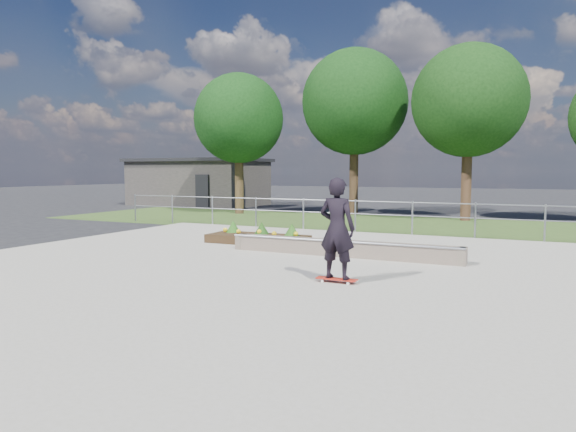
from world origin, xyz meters
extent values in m
plane|color=black|center=(0.00, 0.00, 0.00)|extent=(120.00, 120.00, 0.00)
cube|color=#2E471C|center=(0.00, 11.00, 0.01)|extent=(30.00, 8.00, 0.02)
cube|color=gray|center=(0.00, 0.00, 0.03)|extent=(15.00, 15.00, 0.06)
cylinder|color=gray|center=(-10.00, 7.50, 0.60)|extent=(0.06, 0.06, 1.20)
cylinder|color=#9A9CA2|center=(-8.00, 7.50, 0.60)|extent=(0.06, 0.06, 1.20)
cylinder|color=#9C9FA4|center=(-6.00, 7.50, 0.60)|extent=(0.06, 0.06, 1.20)
cylinder|color=gray|center=(-4.00, 7.50, 0.60)|extent=(0.06, 0.06, 1.20)
cylinder|color=#96989E|center=(-2.00, 7.50, 0.60)|extent=(0.06, 0.06, 1.20)
cylinder|color=gray|center=(0.00, 7.50, 0.60)|extent=(0.06, 0.06, 1.20)
cylinder|color=#95989D|center=(2.00, 7.50, 0.60)|extent=(0.06, 0.06, 1.20)
cylinder|color=gray|center=(4.00, 7.50, 0.60)|extent=(0.06, 0.06, 1.20)
cylinder|color=gray|center=(6.00, 7.50, 0.60)|extent=(0.06, 0.06, 1.20)
cylinder|color=gray|center=(0.00, 7.50, 1.15)|extent=(20.00, 0.04, 0.04)
cylinder|color=gray|center=(0.00, 7.50, 0.70)|extent=(20.00, 0.04, 0.04)
cube|color=#312E2C|center=(-14.00, 18.00, 1.40)|extent=(8.00, 5.00, 2.80)
cube|color=black|center=(-14.00, 18.00, 2.90)|extent=(8.40, 5.40, 0.20)
cube|color=black|center=(-12.00, 15.45, 1.00)|extent=(0.90, 0.10, 2.00)
cylinder|color=#392716|center=(-8.00, 13.00, 1.46)|extent=(0.44, 0.44, 2.93)
sphere|color=black|center=(-8.00, 13.00, 4.88)|extent=(4.55, 4.55, 4.55)
cylinder|color=black|center=(-2.50, 15.00, 1.69)|extent=(0.44, 0.44, 3.38)
sphere|color=black|center=(-2.50, 15.00, 5.62)|extent=(5.25, 5.25, 5.25)
cylinder|color=#382116|center=(3.00, 14.00, 1.57)|extent=(0.44, 0.44, 3.15)
sphere|color=black|center=(3.00, 14.00, 5.25)|extent=(4.90, 4.90, 4.90)
cube|color=brown|center=(1.30, 2.32, 0.26)|extent=(6.00, 0.40, 0.40)
cylinder|color=#9C9EA4|center=(1.30, 2.12, 0.46)|extent=(6.00, 0.06, 0.06)
cube|color=brown|center=(-1.60, 2.32, 0.26)|extent=(0.15, 0.42, 0.40)
cube|color=brown|center=(4.20, 2.32, 0.26)|extent=(0.15, 0.42, 0.40)
cube|color=black|center=(-1.73, 3.47, 0.18)|extent=(3.00, 1.20, 0.25)
sphere|color=yellow|center=(-2.93, 3.57, 0.39)|extent=(0.14, 0.14, 0.14)
sphere|color=yellow|center=(-2.33, 3.37, 0.39)|extent=(0.14, 0.14, 0.14)
sphere|color=yellow|center=(-1.73, 3.57, 0.39)|extent=(0.14, 0.14, 0.14)
sphere|color=gold|center=(-1.13, 3.37, 0.39)|extent=(0.14, 0.14, 0.14)
sphere|color=yellow|center=(-0.53, 3.57, 0.39)|extent=(0.14, 0.14, 0.14)
cone|color=#1E4D16|center=(-2.73, 3.72, 0.49)|extent=(0.44, 0.44, 0.36)
cone|color=#193F12|center=(-1.73, 3.72, 0.49)|extent=(0.44, 0.44, 0.36)
cone|color=#1F4A15|center=(-0.73, 3.72, 0.49)|extent=(0.44, 0.44, 0.36)
cylinder|color=silver|center=(1.99, -0.74, 0.09)|extent=(0.05, 0.03, 0.05)
cylinder|color=white|center=(1.99, -0.56, 0.09)|extent=(0.05, 0.03, 0.05)
cylinder|color=white|center=(2.51, -0.74, 0.09)|extent=(0.05, 0.03, 0.05)
cylinder|color=white|center=(2.51, -0.56, 0.09)|extent=(0.05, 0.03, 0.05)
cylinder|color=#929397|center=(1.99, -0.65, 0.11)|extent=(0.02, 0.18, 0.02)
cylinder|color=#95959A|center=(2.51, -0.65, 0.11)|extent=(0.02, 0.18, 0.02)
cube|color=#AE2115|center=(2.25, -0.65, 0.13)|extent=(0.80, 0.21, 0.02)
imported|color=black|center=(2.25, -0.65, 1.11)|extent=(0.73, 0.51, 1.94)
camera|label=1|loc=(5.54, -9.82, 2.20)|focal=32.00mm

